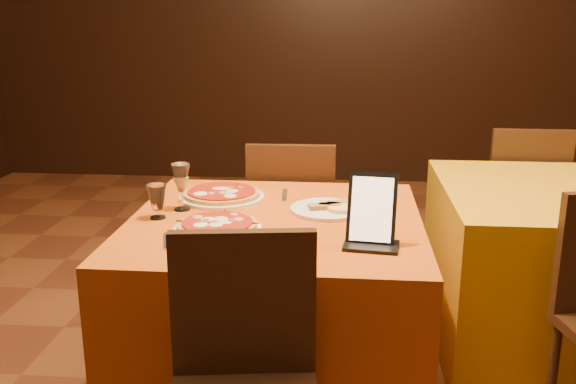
# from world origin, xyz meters

# --- Properties ---
(wall_back) EXTENTS (6.00, 0.01, 2.80)m
(wall_back) POSITION_xyz_m (0.00, 3.50, 1.40)
(wall_back) COLOR black
(wall_back) RESTS_ON floor
(main_table) EXTENTS (1.10, 1.10, 0.75)m
(main_table) POSITION_xyz_m (-0.02, -0.03, 0.38)
(main_table) COLOR #B1490B
(main_table) RESTS_ON floor
(side_table) EXTENTS (1.10, 1.10, 0.75)m
(side_table) POSITION_xyz_m (1.23, 0.50, 0.38)
(side_table) COLOR #B7810B
(side_table) RESTS_ON floor
(chair_main_far) EXTENTS (0.42, 0.42, 0.91)m
(chair_main_far) POSITION_xyz_m (-0.02, 0.77, 0.46)
(chair_main_far) COLOR black
(chair_main_far) RESTS_ON floor
(chair_side_far) EXTENTS (0.41, 0.41, 0.91)m
(chair_side_far) POSITION_xyz_m (1.23, 1.30, 0.46)
(chair_side_far) COLOR black
(chair_side_far) RESTS_ON floor
(pizza_near) EXTENTS (0.32, 0.32, 0.03)m
(pizza_near) POSITION_xyz_m (-0.21, -0.20, 0.77)
(pizza_near) COLOR white
(pizza_near) RESTS_ON main_table
(pizza_far) EXTENTS (0.35, 0.35, 0.03)m
(pizza_far) POSITION_xyz_m (-0.27, 0.21, 0.77)
(pizza_far) COLOR white
(pizza_far) RESTS_ON main_table
(cutlet_dish) EXTENTS (0.29, 0.29, 0.03)m
(cutlet_dish) POSITION_xyz_m (0.18, 0.08, 0.76)
(cutlet_dish) COLOR white
(cutlet_dish) RESTS_ON main_table
(wine_glass) EXTENTS (0.08, 0.08, 0.19)m
(wine_glass) POSITION_xyz_m (-0.39, 0.04, 0.84)
(wine_glass) COLOR tan
(wine_glass) RESTS_ON main_table
(water_glass) EXTENTS (0.09, 0.09, 0.13)m
(water_glass) POSITION_xyz_m (-0.46, -0.07, 0.81)
(water_glass) COLOR silver
(water_glass) RESTS_ON main_table
(tablet) EXTENTS (0.17, 0.12, 0.23)m
(tablet) POSITION_xyz_m (0.33, -0.27, 0.87)
(tablet) COLOR black
(tablet) RESTS_ON main_table
(knife) EXTENTS (0.10, 0.17, 0.01)m
(knife) POSITION_xyz_m (0.02, -0.30, 0.75)
(knife) COLOR silver
(knife) RESTS_ON main_table
(fork_near) EXTENTS (0.06, 0.16, 0.01)m
(fork_near) POSITION_xyz_m (-0.36, -0.33, 0.75)
(fork_near) COLOR silver
(fork_near) RESTS_ON main_table
(fork_far) EXTENTS (0.03, 0.18, 0.01)m
(fork_far) POSITION_xyz_m (-0.01, 0.28, 0.75)
(fork_far) COLOR #B0B1B7
(fork_far) RESTS_ON main_table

